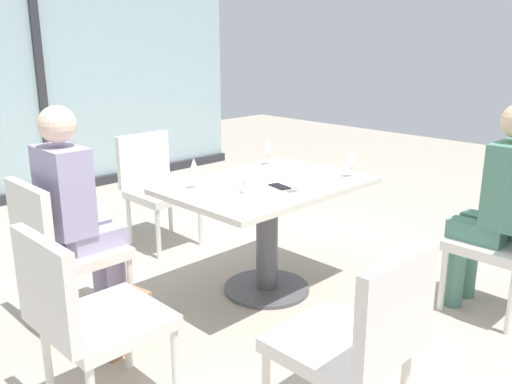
% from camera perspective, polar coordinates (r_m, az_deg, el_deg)
% --- Properties ---
extents(ground_plane, '(12.00, 12.00, 0.00)m').
position_cam_1_polar(ground_plane, '(3.61, 1.14, -10.30)').
color(ground_plane, '#A89E8E').
extents(window_wall_backdrop, '(4.79, 0.10, 2.70)m').
position_cam_1_polar(window_wall_backdrop, '(5.93, -21.96, 11.13)').
color(window_wall_backdrop, '#9DB7BC').
rests_on(window_wall_backdrop, ground_plane).
extents(dining_table_main, '(1.24, 0.85, 0.73)m').
position_cam_1_polar(dining_table_main, '(3.40, 1.19, -2.12)').
color(dining_table_main, silver).
rests_on(dining_table_main, ground_plane).
extents(chair_far_left, '(0.50, 0.46, 0.87)m').
position_cam_1_polar(chair_far_left, '(3.18, -19.97, -5.29)').
color(chair_far_left, silver).
rests_on(chair_far_left, ground_plane).
extents(chair_near_window, '(0.46, 0.51, 0.87)m').
position_cam_1_polar(chair_near_window, '(4.33, -10.58, 0.97)').
color(chair_near_window, silver).
rests_on(chair_near_window, ground_plane).
extents(chair_front_left, '(0.46, 0.50, 0.87)m').
position_cam_1_polar(chair_front_left, '(2.16, 10.83, -14.87)').
color(chair_front_left, silver).
rests_on(chair_front_left, ground_plane).
extents(chair_side_end, '(0.50, 0.46, 0.87)m').
position_cam_1_polar(chair_side_end, '(2.40, -17.62, -12.15)').
color(chair_side_end, silver).
rests_on(chair_side_end, ground_plane).
extents(person_far_left, '(0.39, 0.34, 1.26)m').
position_cam_1_polar(person_far_left, '(3.15, -18.53, -1.38)').
color(person_far_left, '#9E93B7').
rests_on(person_far_left, ground_plane).
extents(person_front_right, '(0.34, 0.39, 1.26)m').
position_cam_1_polar(person_front_right, '(3.41, 24.28, -0.73)').
color(person_front_right, '#4C7F6B').
rests_on(person_front_right, ground_plane).
extents(wine_glass_0, '(0.07, 0.07, 0.18)m').
position_cam_1_polar(wine_glass_0, '(3.21, -6.60, 2.67)').
color(wine_glass_0, silver).
rests_on(wine_glass_0, dining_table_main).
extents(wine_glass_1, '(0.07, 0.07, 0.18)m').
position_cam_1_polar(wine_glass_1, '(3.51, 10.08, 3.67)').
color(wine_glass_1, silver).
rests_on(wine_glass_1, dining_table_main).
extents(wine_glass_2, '(0.07, 0.07, 0.18)m').
position_cam_1_polar(wine_glass_2, '(3.11, 4.31, 2.28)').
color(wine_glass_2, silver).
rests_on(wine_glass_2, dining_table_main).
extents(wine_glass_3, '(0.07, 0.07, 0.18)m').
position_cam_1_polar(wine_glass_3, '(3.80, 1.25, 4.85)').
color(wine_glass_3, silver).
rests_on(wine_glass_3, dining_table_main).
extents(coffee_cup, '(0.08, 0.08, 0.09)m').
position_cam_1_polar(coffee_cup, '(3.11, -0.80, 0.69)').
color(coffee_cup, white).
rests_on(coffee_cup, dining_table_main).
extents(cell_phone_on_table, '(0.10, 0.16, 0.01)m').
position_cam_1_polar(cell_phone_on_table, '(3.25, 2.53, 0.59)').
color(cell_phone_on_table, black).
rests_on(cell_phone_on_table, dining_table_main).
extents(handbag_0, '(0.32, 0.21, 0.28)m').
position_cam_1_polar(handbag_0, '(3.03, -13.97, -13.24)').
color(handbag_0, '#A3704C').
rests_on(handbag_0, ground_plane).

